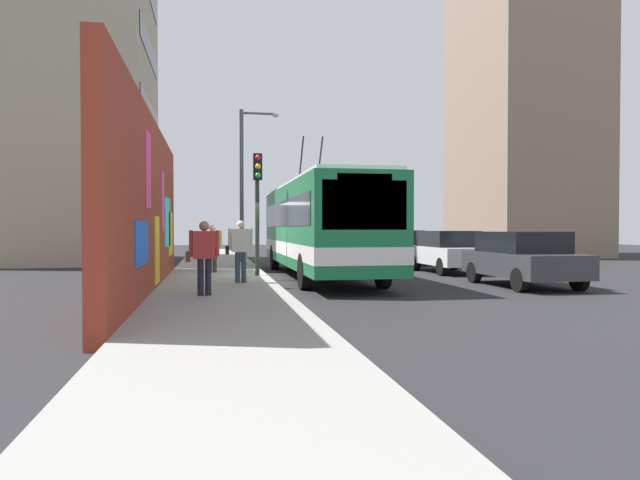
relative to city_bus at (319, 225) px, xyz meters
name	(u,v)px	position (x,y,z in m)	size (l,w,h in m)	color
ground_plane	(267,279)	(-0.25, 1.80, -1.79)	(80.00, 80.00, 0.00)	#232326
sidewalk_slab	(218,277)	(-0.25, 3.40, -1.71)	(48.00, 3.20, 0.15)	gray
graffiti_wall	(150,208)	(-4.09, 5.15, 0.41)	(14.26, 0.32, 4.42)	maroon
building_far_left	(60,55)	(11.44, 11.00, 8.51)	(9.68, 8.62, 20.60)	#9E937F
building_far_right	(523,112)	(13.35, -15.20, 7.03)	(8.68, 6.74, 17.65)	gray
city_bus	(319,225)	(0.00, 0.00, 0.00)	(12.13, 2.49, 4.99)	#19723F
parked_car_dark_gray	(523,258)	(-4.14, -5.20, -0.96)	(4.07, 1.95, 1.58)	#38383D
parked_car_white	(448,251)	(1.21, -5.20, -0.96)	(4.08, 1.83, 1.58)	white
parked_car_navy	(398,246)	(7.19, -5.20, -0.95)	(4.91, 1.82, 1.58)	navy
pedestrian_near_wall	(204,252)	(-6.04, 3.77, -0.65)	(0.23, 0.75, 1.69)	#1E1E2D
pedestrian_midblock	(212,245)	(0.91, 3.57, -0.68)	(0.22, 0.66, 1.64)	#3F3326
pedestrian_at_curb	(240,246)	(-3.06, 2.81, -0.61)	(0.23, 0.77, 1.74)	#2D3F59
traffic_light	(257,193)	(-0.80, 2.15, 1.02)	(0.49, 0.28, 3.93)	#2D382D
street_lamp	(246,175)	(7.15, 2.06, 2.31)	(0.44, 1.77, 6.91)	#4C4C51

